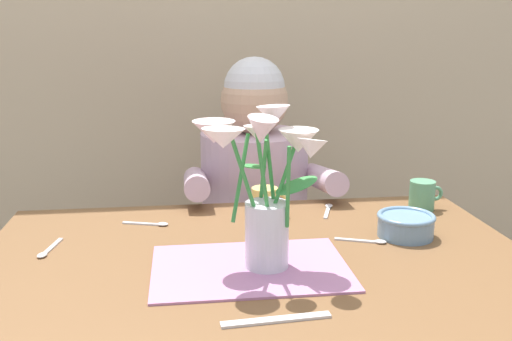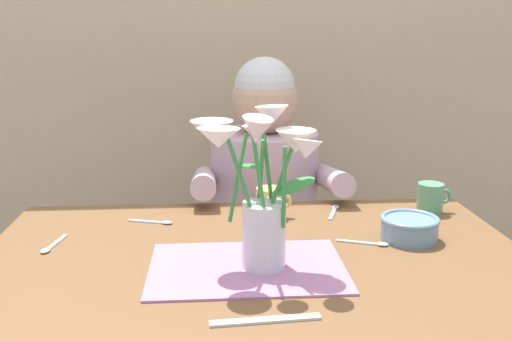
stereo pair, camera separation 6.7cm
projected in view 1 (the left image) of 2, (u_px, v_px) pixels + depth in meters
The scene contains 13 objects.
wood_panel_backdrop at pixel (220, 19), 2.13m from camera, with size 4.00×0.10×2.50m, color tan.
dining_table at pixel (257, 298), 1.27m from camera, with size 1.20×0.80×0.74m.
seated_person at pixel (255, 234), 1.89m from camera, with size 0.45×0.47×1.14m.
striped_placemat at pixel (250, 268), 1.18m from camera, with size 0.40×0.28×0.01m, color #B275A3.
flower_vase at pixel (262, 179), 1.14m from camera, with size 0.26×0.22×0.33m.
ceramic_bowl at pixel (406, 224), 1.36m from camera, with size 0.14×0.14×0.06m.
dinner_knife at pixel (276, 320), 0.97m from camera, with size 0.19×0.02×0.01m, color silver.
tea_cup at pixel (265, 203), 1.50m from camera, with size 0.09×0.07×0.08m.
coffee_cup at pixel (423, 195), 1.56m from camera, with size 0.09×0.07×0.08m.
spoon_0 at pixel (369, 241), 1.33m from camera, with size 0.12×0.06×0.01m.
spoon_1 at pixel (328, 209), 1.57m from camera, with size 0.05×0.12×0.01m.
spoon_2 at pixel (153, 224), 1.45m from camera, with size 0.12×0.05×0.01m.
spoon_3 at pixel (47, 251), 1.27m from camera, with size 0.04×0.12×0.01m.
Camera 1 is at (-0.15, -1.15, 1.22)m, focal length 40.56 mm.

